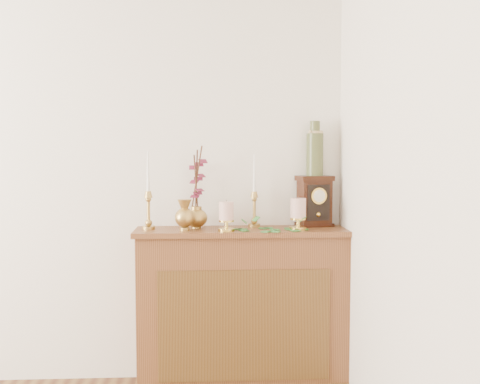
{
  "coord_description": "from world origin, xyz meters",
  "views": [
    {
      "loc": [
        1.21,
        -1.12,
        1.37
      ],
      "look_at": [
        1.38,
        2.05,
        1.15
      ],
      "focal_mm": 42.0,
      "sensor_mm": 36.0,
      "label": 1
    }
  ],
  "objects": [
    {
      "name": "ginger_jar",
      "position": [
        1.14,
        2.17,
        1.15
      ],
      "size": [
        0.19,
        0.21,
        0.48
      ],
      "rotation": [
        0.0,
        0.0,
        0.13
      ],
      "color": "tan",
      "rests_on": "console_shelf"
    },
    {
      "name": "candlestick_center",
      "position": [
        1.47,
        2.18,
        1.07
      ],
      "size": [
        0.07,
        0.07,
        0.43
      ],
      "rotation": [
        0.0,
        0.0,
        0.39
      ],
      "color": "tan",
      "rests_on": "console_shelf"
    },
    {
      "name": "bud_vase",
      "position": [
        1.07,
        2.03,
        1.02
      ],
      "size": [
        0.11,
        0.11,
        0.18
      ],
      "rotation": [
        0.0,
        0.0,
        -0.09
      ],
      "color": "tan",
      "rests_on": "console_shelf"
    },
    {
      "name": "ceramic_vase",
      "position": [
        1.84,
        2.19,
        1.38
      ],
      "size": [
        0.1,
        0.1,
        0.32
      ],
      "rotation": [
        0.0,
        0.0,
        0.22
      ],
      "color": "#1C3827",
      "rests_on": "mantel_clock"
    },
    {
      "name": "candlestick_left",
      "position": [
        0.86,
        2.1,
        1.08
      ],
      "size": [
        0.07,
        0.07,
        0.45
      ],
      "rotation": [
        0.0,
        0.0,
        -0.05
      ],
      "color": "tan",
      "rests_on": "console_shelf"
    },
    {
      "name": "pillar_candle_right",
      "position": [
        1.71,
        2.04,
        1.03
      ],
      "size": [
        0.1,
        0.1,
        0.19
      ],
      "rotation": [
        0.0,
        0.0,
        -0.05
      ],
      "color": "gold",
      "rests_on": "console_shelf"
    },
    {
      "name": "pillar_candle_left",
      "position": [
        1.3,
        2.0,
        1.02
      ],
      "size": [
        0.09,
        0.09,
        0.18
      ],
      "rotation": [
        0.0,
        0.0,
        -0.1
      ],
      "color": "gold",
      "rests_on": "console_shelf"
    },
    {
      "name": "ivy_garland",
      "position": [
        1.66,
        2.02,
        0.94
      ],
      "size": [
        0.43,
        0.22,
        0.08
      ],
      "rotation": [
        0.0,
        0.0,
        -0.08
      ],
      "color": "#2D6F2A",
      "rests_on": "console_shelf"
    },
    {
      "name": "mantel_clock",
      "position": [
        1.84,
        2.19,
        1.08
      ],
      "size": [
        0.23,
        0.18,
        0.3
      ],
      "rotation": [
        0.0,
        0.0,
        0.22
      ],
      "color": "black",
      "rests_on": "console_shelf"
    },
    {
      "name": "console_shelf",
      "position": [
        1.4,
        2.1,
        0.44
      ],
      "size": [
        1.24,
        0.34,
        0.93
      ],
      "color": "brown",
      "rests_on": "ground"
    }
  ]
}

